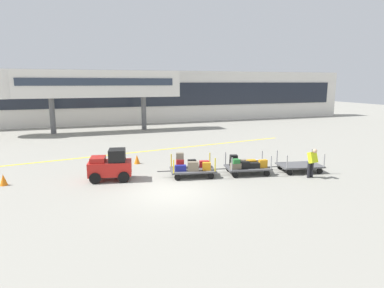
# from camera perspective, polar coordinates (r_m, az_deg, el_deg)

# --- Properties ---
(ground_plane) EXTENTS (120.00, 120.00, 0.00)m
(ground_plane) POSITION_cam_1_polar(r_m,az_deg,el_deg) (14.84, -3.80, -8.37)
(ground_plane) COLOR gray
(apron_lead_line) EXTENTS (21.54, 3.52, 0.01)m
(apron_lead_line) POSITION_cam_1_polar(r_m,az_deg,el_deg) (23.94, -5.16, -0.97)
(apron_lead_line) COLOR yellow
(apron_lead_line) RESTS_ON ground_plane
(terminal_building) EXTENTS (63.95, 2.51, 6.25)m
(terminal_building) POSITION_cam_1_polar(r_m,az_deg,el_deg) (39.70, -14.05, 7.97)
(terminal_building) COLOR silver
(terminal_building) RESTS_ON ground_plane
(jet_bridge) EXTENTS (18.11, 3.00, 6.02)m
(jet_bridge) POSITION_cam_1_polar(r_m,az_deg,el_deg) (33.51, -19.09, 9.89)
(jet_bridge) COLOR silver
(jet_bridge) RESTS_ON ground_plane
(baggage_tug) EXTENTS (2.26, 1.55, 1.58)m
(baggage_tug) POSITION_cam_1_polar(r_m,az_deg,el_deg) (16.80, -14.11, -3.71)
(baggage_tug) COLOR red
(baggage_tug) RESTS_ON ground_plane
(baggage_cart_lead) EXTENTS (3.08, 1.79, 1.21)m
(baggage_cart_lead) POSITION_cam_1_polar(r_m,az_deg,el_deg) (16.99, -0.07, -4.06)
(baggage_cart_lead) COLOR #4C4C4F
(baggage_cart_lead) RESTS_ON ground_plane
(baggage_cart_middle) EXTENTS (3.08, 1.79, 1.10)m
(baggage_cart_middle) POSITION_cam_1_polar(r_m,az_deg,el_deg) (17.69, 9.64, -3.64)
(baggage_cart_middle) COLOR #4C4C4F
(baggage_cart_middle) RESTS_ON ground_plane
(baggage_cart_tail) EXTENTS (3.08, 1.79, 1.10)m
(baggage_cart_tail) POSITION_cam_1_polar(r_m,az_deg,el_deg) (18.89, 18.39, -3.61)
(baggage_cart_tail) COLOR #4C4C4F
(baggage_cart_tail) RESTS_ON ground_plane
(baggage_handler) EXTENTS (0.43, 0.46, 1.56)m
(baggage_handler) POSITION_cam_1_polar(r_m,az_deg,el_deg) (17.74, 20.36, -2.92)
(baggage_handler) COLOR black
(baggage_handler) RESTS_ON ground_plane
(safety_cone_near) EXTENTS (0.36, 0.36, 0.55)m
(safety_cone_near) POSITION_cam_1_polar(r_m,az_deg,el_deg) (19.96, -9.66, -2.66)
(safety_cone_near) COLOR orange
(safety_cone_near) RESTS_ON ground_plane
(safety_cone_far) EXTENTS (0.36, 0.36, 0.55)m
(safety_cone_far) POSITION_cam_1_polar(r_m,az_deg,el_deg) (18.04, -30.27, -5.46)
(safety_cone_far) COLOR orange
(safety_cone_far) RESTS_ON ground_plane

